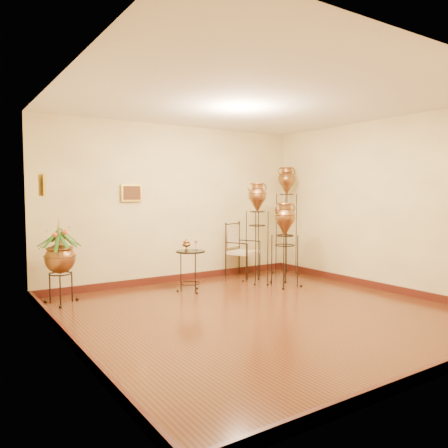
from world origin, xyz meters
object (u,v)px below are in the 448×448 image
amphora_mid (257,232)px  side_table (190,270)px  armchair (243,250)px  planter_urn (60,255)px  amphora_tall (286,219)px

amphora_mid → side_table: bearing=180.0°
armchair → side_table: armchair is taller
armchair → planter_urn: bearing=159.2°
amphora_tall → amphora_mid: (-1.00, -0.36, -0.18)m
amphora_mid → side_table: 1.47m
side_table → armchair: bearing=20.9°
armchair → side_table: size_ratio=1.21×
amphora_tall → armchair: size_ratio=2.07×
amphora_mid → planter_urn: 3.32m
amphora_tall → amphora_mid: size_ratio=1.18×
amphora_mid → armchair: amphora_mid is taller
amphora_mid → armchair: size_ratio=1.75×
amphora_tall → side_table: amphora_tall is taller
amphora_mid → armchair: 0.69m
planter_urn → armchair: bearing=3.6°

